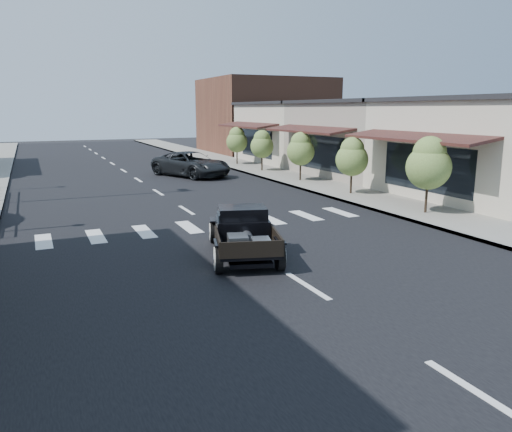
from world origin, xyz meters
name	(u,v)px	position (x,y,z in m)	size (l,w,h in m)	color
ground	(255,254)	(0.00, 0.00, 0.00)	(120.00, 120.00, 0.00)	black
road	(145,185)	(0.00, 15.00, 0.01)	(14.00, 80.00, 0.02)	black
road_markings	(168,199)	(0.00, 10.00, 0.00)	(12.00, 60.00, 0.06)	silver
sidewalk_right	(281,175)	(8.50, 15.00, 0.07)	(3.00, 80.00, 0.15)	gray
storefront_near	(508,150)	(15.00, 4.00, 2.25)	(10.00, 9.00, 4.50)	beige
storefront_mid	(386,140)	(15.00, 13.00, 2.25)	(10.00, 9.00, 4.50)	#A29988
storefront_far	(313,133)	(15.00, 22.00, 2.25)	(10.00, 9.00, 4.50)	beige
far_building_right	(265,116)	(15.50, 32.00, 3.50)	(11.00, 10.00, 7.00)	brown
small_tree_a	(428,176)	(8.30, 2.06, 1.59)	(1.73, 1.73, 2.88)	olive
small_tree_b	(352,166)	(8.30, 7.14, 1.45)	(1.56, 1.56, 2.60)	olive
small_tree_c	(301,157)	(8.30, 12.15, 1.47)	(1.58, 1.58, 2.64)	olive
small_tree_d	(262,151)	(8.30, 17.35, 1.43)	(1.53, 1.53, 2.55)	olive
small_tree_e	(237,146)	(8.30, 21.75, 1.46)	(1.57, 1.57, 2.62)	olive
hotrod_pickup	(243,232)	(-0.41, -0.05, 0.72)	(1.95, 4.17, 1.45)	black
second_car	(191,164)	(3.39, 17.29, 0.77)	(2.54, 5.51, 1.53)	black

